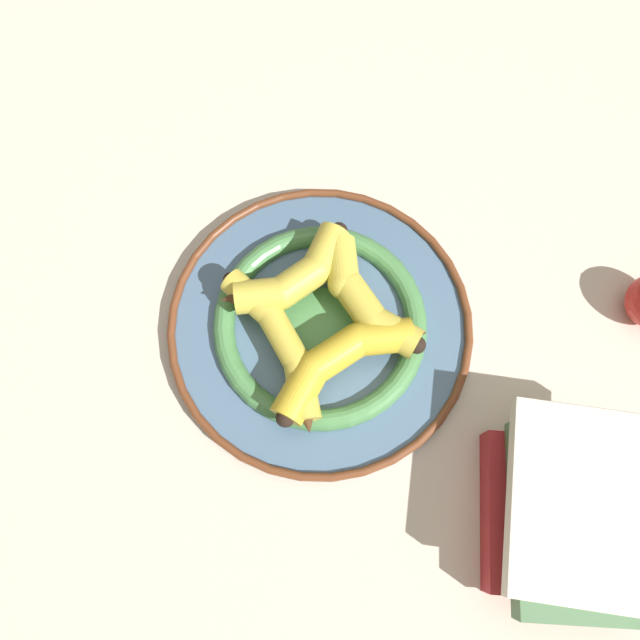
# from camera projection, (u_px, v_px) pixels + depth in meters

# --- Properties ---
(ground_plane) EXTENTS (2.80, 2.80, 0.00)m
(ground_plane) POSITION_uv_depth(u_px,v_px,m) (345.00, 331.00, 0.75)
(ground_plane) COLOR beige
(decorative_bowl) EXTENTS (0.36, 0.36, 0.03)m
(decorative_bowl) POSITION_uv_depth(u_px,v_px,m) (320.00, 325.00, 0.74)
(decorative_bowl) COLOR slate
(decorative_bowl) RESTS_ON ground_plane
(banana_a) EXTENTS (0.19, 0.10, 0.03)m
(banana_a) POSITION_uv_depth(u_px,v_px,m) (280.00, 344.00, 0.69)
(banana_a) COLOR gold
(banana_a) RESTS_ON decorative_bowl
(banana_b) EXTENTS (0.10, 0.15, 0.04)m
(banana_b) POSITION_uv_depth(u_px,v_px,m) (293.00, 277.00, 0.71)
(banana_b) COLOR gold
(banana_b) RESTS_ON decorative_bowl
(banana_c) EXTENTS (0.17, 0.10, 0.04)m
(banana_c) POSITION_uv_depth(u_px,v_px,m) (364.00, 297.00, 0.71)
(banana_c) COLOR gold
(banana_c) RESTS_ON decorative_bowl
(banana_d) EXTENTS (0.11, 0.18, 0.04)m
(banana_d) POSITION_uv_depth(u_px,v_px,m) (343.00, 359.00, 0.68)
(banana_d) COLOR gold
(banana_d) RESTS_ON decorative_bowl
(book_stack) EXTENTS (0.23, 0.17, 0.09)m
(book_stack) POSITION_uv_depth(u_px,v_px,m) (565.00, 512.00, 0.64)
(book_stack) COLOR #AD2328
(book_stack) RESTS_ON ground_plane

